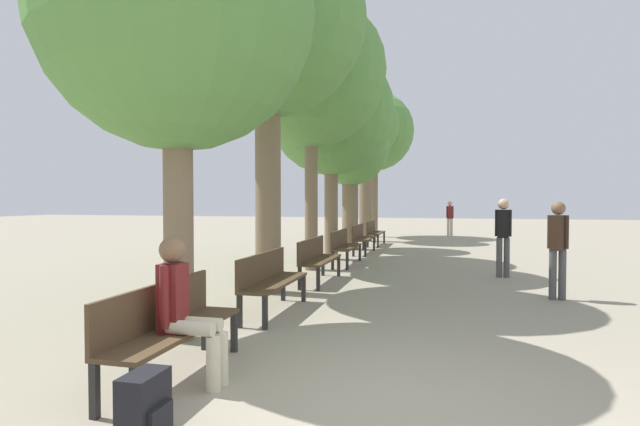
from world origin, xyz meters
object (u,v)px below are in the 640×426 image
at_px(bench_row_4, 361,236).
at_px(bench_row_1, 270,277).
at_px(backpack, 145,409).
at_px(pedestrian_near, 558,244).
at_px(tree_row_4, 350,149).
at_px(tree_row_3, 331,113).
at_px(bench_row_5, 374,231).
at_px(tree_row_0, 177,14).
at_px(bench_row_0, 168,322).
at_px(pedestrian_mid, 450,216).
at_px(tree_row_6, 374,132).
at_px(bench_row_2, 317,256).
at_px(bench_row_3, 344,244).
at_px(pedestrian_far, 503,232).
at_px(tree_row_1, 268,20).
at_px(tree_row_2, 311,73).
at_px(person_seated, 185,306).
at_px(tree_row_5, 366,128).

bearing_deg(bench_row_4, bench_row_1, -90.00).
height_order(backpack, pedestrian_near, pedestrian_near).
xyz_separation_m(tree_row_4, backpack, (1.08, -13.12, -3.05)).
xyz_separation_m(bench_row_1, tree_row_3, (-0.56, 6.47, 3.45)).
relative_size(bench_row_5, tree_row_0, 0.34).
relative_size(bench_row_4, tree_row_4, 0.40).
distance_m(bench_row_0, bench_row_5, 13.56).
bearing_deg(tree_row_3, pedestrian_mid, 71.32).
relative_size(tree_row_0, tree_row_4, 1.16).
bearing_deg(tree_row_6, tree_row_3, -90.00).
relative_size(bench_row_2, backpack, 3.82).
relative_size(tree_row_4, backpack, 9.59).
relative_size(bench_row_1, bench_row_4, 1.00).
xyz_separation_m(bench_row_1, bench_row_5, (0.00, 10.85, 0.00)).
relative_size(bench_row_3, tree_row_0, 0.34).
height_order(bench_row_2, tree_row_0, tree_row_0).
xyz_separation_m(bench_row_1, tree_row_0, (-0.56, -1.54, 3.25)).
bearing_deg(pedestrian_far, bench_row_5, 119.01).
bearing_deg(backpack, tree_row_3, 95.94).
height_order(bench_row_4, tree_row_1, tree_row_1).
distance_m(bench_row_4, bench_row_5, 2.71).
bearing_deg(bench_row_1, bench_row_2, 90.00).
relative_size(tree_row_2, pedestrian_mid, 4.07).
xyz_separation_m(tree_row_4, tree_row_6, (0.00, 5.55, 1.27)).
relative_size(tree_row_4, pedestrian_far, 2.81).
bearing_deg(bench_row_0, tree_row_3, 93.51).
height_order(tree_row_4, person_seated, tree_row_4).
height_order(bench_row_4, tree_row_5, tree_row_5).
height_order(bench_row_4, bench_row_5, same).
bearing_deg(tree_row_0, bench_row_2, 82.45).
bearing_deg(tree_row_6, tree_row_4, -90.00).
distance_m(tree_row_4, tree_row_6, 5.69).
distance_m(bench_row_3, pedestrian_near, 5.44).
bearing_deg(tree_row_4, backpack, -85.31).
bearing_deg(pedestrian_near, pedestrian_far, 104.88).
xyz_separation_m(bench_row_2, tree_row_1, (-0.56, -1.22, 4.23)).
bearing_deg(tree_row_4, tree_row_3, -90.00).
bearing_deg(person_seated, tree_row_6, 92.56).
distance_m(bench_row_0, pedestrian_far, 7.90).
height_order(bench_row_1, bench_row_2, same).
xyz_separation_m(tree_row_3, tree_row_6, (0.00, 8.34, 0.58)).
relative_size(tree_row_1, tree_row_5, 1.12).
height_order(bench_row_1, tree_row_4, tree_row_4).
bearing_deg(tree_row_5, bench_row_1, -87.42).
distance_m(bench_row_4, tree_row_5, 5.87).
xyz_separation_m(bench_row_3, bench_row_4, (0.00, 2.71, 0.00)).
xyz_separation_m(bench_row_3, pedestrian_near, (4.24, -3.39, 0.40)).
xyz_separation_m(backpack, pedestrian_mid, (2.14, 19.85, 0.65)).
bearing_deg(bench_row_3, tree_row_2, -118.61).
bearing_deg(pedestrian_mid, person_seated, -97.36).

